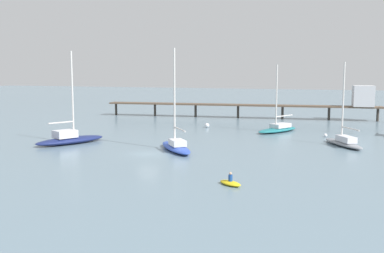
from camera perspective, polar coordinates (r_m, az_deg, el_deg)
name	(u,v)px	position (r m, az deg, el deg)	size (l,w,h in m)	color
ground_plane	(148,154)	(52.77, -5.65, -3.53)	(400.00, 400.00, 0.00)	slate
pier	(300,101)	(92.37, 13.70, 3.22)	(56.63, 9.61, 6.93)	brown
sailboat_gray	(344,141)	(61.25, 18.88, -1.76)	(6.10, 8.38, 10.90)	gray
sailboat_blue	(176,145)	(54.60, -2.06, -2.40)	(7.54, 8.65, 12.51)	#2D4CB7
sailboat_teal	(278,128)	(72.86, 10.97, -0.20)	(6.65, 9.36, 10.75)	#1E727A
sailboat_navy	(70,138)	(62.09, -15.41, -1.46)	(6.93, 10.29, 12.38)	navy
dinghy_yellow	(230,183)	(38.52, 4.94, -7.18)	(2.57, 2.22, 1.14)	yellow
mooring_buoy_near	(207,125)	(77.09, 1.94, 0.15)	(0.78, 0.78, 0.78)	silver
mooring_buoy_mid	(325,135)	(68.84, 16.73, -1.09)	(0.53, 0.53, 0.53)	silver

